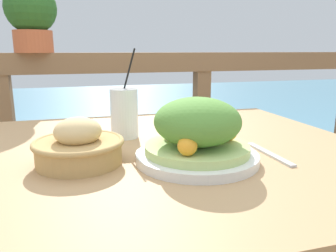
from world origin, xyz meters
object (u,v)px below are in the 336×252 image
salad_plate (197,134)px  drink_glass (124,113)px  bread_basket (79,146)px  potted_plant (31,15)px

salad_plate → drink_glass: 0.28m
bread_basket → potted_plant: (-0.16, 0.83, 0.34)m
salad_plate → potted_plant: bearing=114.8°
potted_plant → drink_glass: bearing=-65.8°
bread_basket → potted_plant: size_ratio=0.68×
salad_plate → potted_plant: 1.02m
drink_glass → bread_basket: (-0.13, -0.19, -0.03)m
salad_plate → potted_plant: (-0.41, 0.88, 0.32)m
bread_basket → potted_plant: bearing=100.7°
salad_plate → potted_plant: potted_plant is taller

